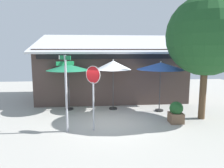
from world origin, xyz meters
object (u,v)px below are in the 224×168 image
at_px(street_sign_post, 66,86).
at_px(patio_umbrella_royal_blue_right, 161,66).
at_px(stop_sign, 93,86).
at_px(sidewalk_planter, 176,112).
at_px(patio_umbrella_ivory_center, 113,65).
at_px(patio_umbrella_forest_green_left, 68,68).
at_px(shade_tree, 212,37).

xyz_separation_m(street_sign_post, patio_umbrella_royal_blue_right, (4.67, 2.59, 0.58)).
xyz_separation_m(stop_sign, patio_umbrella_royal_blue_right, (3.60, 2.52, 0.61)).
relative_size(street_sign_post, sidewalk_planter, 3.13).
xyz_separation_m(street_sign_post, stop_sign, (1.07, 0.06, -0.03)).
bearing_deg(sidewalk_planter, patio_umbrella_ivory_center, 136.00).
xyz_separation_m(patio_umbrella_forest_green_left, patio_umbrella_ivory_center, (2.46, -0.14, 0.11)).
distance_m(street_sign_post, patio_umbrella_forest_green_left, 3.38).
bearing_deg(patio_umbrella_forest_green_left, sidewalk_planter, -27.76).
relative_size(stop_sign, patio_umbrella_royal_blue_right, 0.98).
height_order(patio_umbrella_ivory_center, sidewalk_planter, patio_umbrella_ivory_center).
distance_m(patio_umbrella_ivory_center, shade_tree, 5.04).
xyz_separation_m(street_sign_post, patio_umbrella_forest_green_left, (-0.26, 3.33, 0.49)).
bearing_deg(stop_sign, patio_umbrella_forest_green_left, 112.19).
relative_size(stop_sign, shade_tree, 0.46).
height_order(street_sign_post, stop_sign, street_sign_post).
distance_m(street_sign_post, shade_tree, 6.90).
bearing_deg(patio_umbrella_ivory_center, patio_umbrella_royal_blue_right, -13.87).
height_order(stop_sign, patio_umbrella_ivory_center, patio_umbrella_ivory_center).
relative_size(patio_umbrella_forest_green_left, patio_umbrella_royal_blue_right, 0.96).
distance_m(stop_sign, sidewalk_planter, 4.04).
bearing_deg(street_sign_post, shade_tree, 8.98).
relative_size(patio_umbrella_royal_blue_right, shade_tree, 0.47).
distance_m(street_sign_post, patio_umbrella_ivory_center, 3.92).
distance_m(patio_umbrella_forest_green_left, patio_umbrella_ivory_center, 2.46).
height_order(street_sign_post, sidewalk_planter, street_sign_post).
distance_m(patio_umbrella_forest_green_left, sidewalk_planter, 6.05).
height_order(street_sign_post, shade_tree, shade_tree).
bearing_deg(sidewalk_planter, patio_umbrella_royal_blue_right, 94.76).
bearing_deg(sidewalk_planter, street_sign_post, -172.30).
bearing_deg(sidewalk_planter, shade_tree, 12.58).
xyz_separation_m(street_sign_post, sidewalk_planter, (4.83, 0.65, -1.38)).
bearing_deg(patio_umbrella_ivory_center, patio_umbrella_forest_green_left, 176.85).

